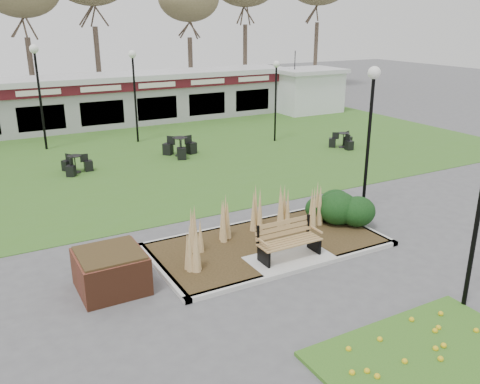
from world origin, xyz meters
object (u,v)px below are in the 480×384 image
lamp_post_far_right (276,83)px  patio_umbrella (294,85)px  food_pavilion (95,101)px  bistro_set_d (180,150)px  lamp_post_near_right (371,108)px  bistro_set_c (343,143)px  lamp_post_far_left (37,74)px  bistro_set_b (75,167)px  park_bench (288,240)px  brick_planter (111,270)px  service_hut (307,90)px  lamp_post_mid_right (134,76)px

lamp_post_far_right → patio_umbrella: bearing=48.9°
food_pavilion → bistro_set_d: size_ratio=15.73×
lamp_post_near_right → bistro_set_c: (5.04, 7.04, -3.12)m
lamp_post_far_left → bistro_set_b: lamp_post_far_left is taller
bistro_set_b → bistro_set_d: (4.76, 0.40, 0.05)m
lamp_post_near_right → bistro_set_c: lamp_post_near_right is taller
park_bench → bistro_set_b: (-3.13, 10.71, -0.33)m
patio_umbrella → brick_planter: bearing=-134.7°
lamp_post_near_right → lamp_post_far_right: size_ratio=1.16×
lamp_post_far_right → bistro_set_d: (-5.36, -0.40, -2.62)m
park_bench → lamp_post_far_right: bearing=58.7°
bistro_set_b → patio_umbrella: 17.16m
service_hut → bistro_set_b: 18.09m
bistro_set_b → lamp_post_far_right: bearing=4.6°
lamp_post_far_left → bistro_set_c: 14.66m
park_bench → brick_planter: size_ratio=1.13×
lamp_post_near_right → bistro_set_b: size_ratio=3.48×
service_hut → patio_umbrella: 1.13m
lamp_post_near_right → bistro_set_d: (-2.47, 9.42, -3.08)m
food_pavilion → service_hut: 13.64m
lamp_post_mid_right → bistro_set_b: lamp_post_mid_right is taller
park_bench → bistro_set_c: park_bench is taller
bistro_set_b → lamp_post_near_right: bearing=-51.3°
lamp_post_mid_right → bistro_set_b: 6.38m
lamp_post_near_right → service_hut: bearing=59.6°
park_bench → patio_umbrella: size_ratio=0.59×
park_bench → bistro_set_d: bearing=81.6°
bistro_set_d → patio_umbrella: size_ratio=0.54×
bistro_set_d → lamp_post_far_left: bearing=140.6°
lamp_post_far_right → bistro_set_c: size_ratio=3.01×
lamp_post_far_left → bistro_set_b: size_ratio=3.65×
lamp_post_near_right → patio_umbrella: bearing=62.5°
lamp_post_near_right → bistro_set_c: bearing=54.4°
bistro_set_c → patio_umbrella: size_ratio=0.46×
lamp_post_far_left → patio_umbrella: 16.23m
lamp_post_far_right → bistro_set_c: 4.41m
service_hut → lamp_post_far_right: bearing=-136.2°
brick_planter → service_hut: service_hut is taller
lamp_post_near_right → bistro_set_b: (-7.22, 9.01, -3.12)m
food_pavilion → patio_umbrella: size_ratio=8.54×
service_hut → lamp_post_far_left: size_ratio=0.91×
lamp_post_near_right → food_pavilion: bearing=102.8°
lamp_post_far_left → bistro_set_c: size_ratio=3.65×
brick_planter → lamp_post_far_left: (0.88, 14.60, 3.07)m
lamp_post_mid_right → lamp_post_far_left: size_ratio=0.93×
service_hut → lamp_post_near_right: 18.70m
lamp_post_mid_right → bistro_set_b: bearing=-134.5°
service_hut → lamp_post_far_left: bearing=-172.0°
park_bench → bistro_set_c: bearing=43.7°
park_bench → lamp_post_far_right: lamp_post_far_right is taller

